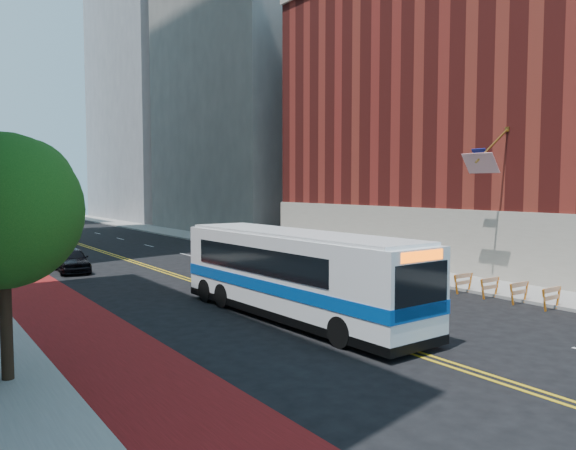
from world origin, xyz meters
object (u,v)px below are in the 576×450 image
at_px(street_tree, 4,204).
at_px(car_a, 72,260).
at_px(transit_bus, 294,273).
at_px(car_b, 29,254).

height_order(street_tree, car_a, street_tree).
bearing_deg(street_tree, transit_bus, 9.38).
bearing_deg(transit_bus, car_a, 101.32).
bearing_deg(car_b, transit_bus, -61.00).
bearing_deg(car_a, transit_bus, -71.36).
xyz_separation_m(street_tree, transit_bus, (10.76, 1.78, -3.05)).
height_order(transit_bus, car_a, transit_bus).
xyz_separation_m(car_a, car_b, (-1.59, 4.97, 0.01)).
bearing_deg(street_tree, car_a, 72.01).
distance_m(street_tree, transit_bus, 11.32).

